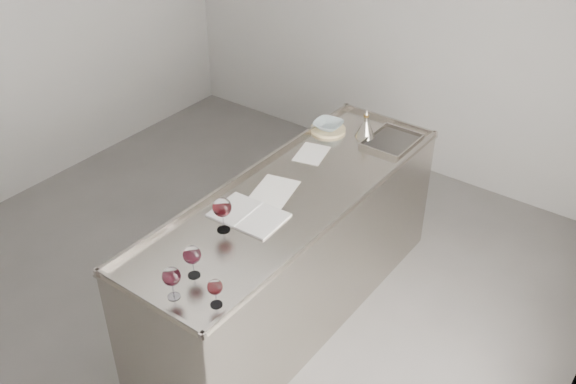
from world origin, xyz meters
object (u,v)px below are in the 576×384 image
Objects in this scene: wine_glass_right at (192,256)px; ceramic_bowl at (328,125)px; notebook at (249,215)px; wine_glass_left at (222,208)px; wine_funnel at (365,128)px; wine_glass_small at (215,288)px; wine_glass_middle at (171,277)px; counter at (292,253)px.

wine_glass_right is 1.74m from ceramic_bowl.
wine_glass_left is at bearing -101.12° from notebook.
wine_funnel reaches higher than ceramic_bowl.
wine_glass_small is 0.74× the size of wine_funnel.
wine_glass_middle is 0.18m from wine_glass_right.
wine_glass_middle is 0.98× the size of wine_glass_right.
ceramic_bowl is (-0.21, 1.14, 0.04)m from notebook.
counter is 13.42× the size of wine_glass_middle.
ceramic_bowl is at bearing 108.94° from counter.
wine_glass_middle is 0.86× the size of wine_funnel.
wine_glass_right is at bearing -87.52° from counter.
wine_glass_small is (0.24, -0.09, -0.02)m from wine_glass_right.
ceramic_bowl is at bearing 97.50° from notebook.
counter is at bearing 92.48° from wine_glass_right.
wine_glass_small is (0.37, -0.47, -0.04)m from wine_glass_left.
wine_glass_middle reaches higher than wine_glass_small.
wine_funnel reaches higher than counter.
wine_funnel reaches higher than wine_glass_small.
notebook is 2.03× the size of wine_funnel.
wine_glass_middle is 0.77m from notebook.
wine_glass_left is 1.00× the size of wine_funnel.
wine_glass_middle is at bearing -82.24° from notebook.
counter is 0.82m from wine_glass_left.
counter reaches higher than notebook.
wine_funnel is (0.08, 1.41, -0.09)m from wine_glass_left.
wine_glass_left reaches higher than wine_glass_small.
wine_glass_right is 0.43× the size of notebook.
wine_glass_left reaches higher than wine_glass_middle.
wine_glass_middle is 1.17× the size of wine_glass_small.
wine_glass_small is at bearing -73.00° from ceramic_bowl.
wine_glass_right reaches higher than wine_glass_small.
wine_glass_left is at bearing 106.65° from wine_glass_middle.
wine_glass_right reaches higher than notebook.
wine_glass_right is (0.04, -0.91, 0.60)m from counter.
wine_glass_left is at bearing -82.29° from ceramic_bowl.
wine_glass_left and wine_funnel have the same top height.
ceramic_bowl is (-0.18, 1.33, -0.10)m from wine_glass_left.
wine_glass_right is 0.87× the size of wine_funnel.
wine_funnel reaches higher than notebook.
wine_glass_right is 0.91× the size of ceramic_bowl.
notebook is at bearing 117.46° from wine_glass_small.
ceramic_bowl reaches higher than notebook.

